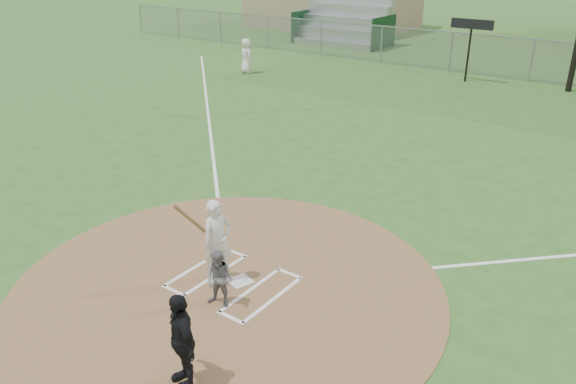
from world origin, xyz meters
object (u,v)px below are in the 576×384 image
Objects in this scene: umpire at (181,340)px; ondeck_player at (246,56)px; catcher at (219,279)px; batter_at_plate at (218,242)px; home_plate at (240,281)px.

ondeck_player is (-13.58, 17.86, 0.06)m from umpire.
catcher is 0.63× the size of batter_at_plate.
ondeck_player is at bearing 114.82° from catcher.
umpire is 0.91× the size of ondeck_player.
home_plate is at bearing 139.14° from umpire.
batter_at_plate is at bearing 147.68° from umpire.
batter_at_plate is (12.09, -15.44, 0.02)m from ondeck_player.
umpire is 2.84m from batter_at_plate.
catcher is at bearing -75.27° from home_plate.
home_plate is 19.73m from ondeck_player.
umpire reaches higher than catcher.
batter_at_plate is at bearing 150.38° from ondeck_player.
home_plate is at bearing 151.58° from ondeck_player.
batter_at_plate reaches higher than catcher.
home_plate is 0.24× the size of ondeck_player.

